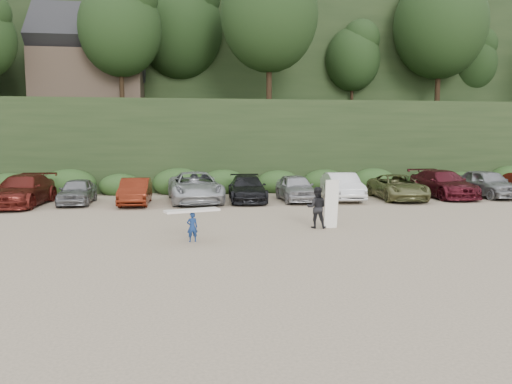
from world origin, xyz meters
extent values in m
plane|color=tan|center=(0.00, 0.00, 0.00)|extent=(120.00, 120.00, 0.00)
cube|color=black|center=(0.00, 22.00, 3.00)|extent=(80.00, 14.00, 6.00)
cube|color=black|center=(0.00, 40.00, 8.00)|extent=(90.00, 30.00, 16.00)
ellipsoid|color=black|center=(0.00, 22.00, 11.00)|extent=(66.00, 12.00, 10.00)
cube|color=#2B491E|center=(-0.55, 14.50, 0.60)|extent=(46.20, 2.00, 1.20)
cube|color=brown|center=(-12.00, 24.00, 8.00)|extent=(8.00, 6.00, 4.00)
imported|color=#5C1A15|center=(-13.17, 9.94, 0.80)|extent=(2.56, 5.64, 1.60)
imported|color=slate|center=(-10.51, 10.25, 0.69)|extent=(1.65, 4.05, 1.37)
imported|color=#611D0E|center=(-7.43, 9.62, 0.69)|extent=(1.50, 4.22, 1.39)
imported|color=#AEB1B5|center=(-4.27, 10.19, 0.82)|extent=(3.15, 6.11, 1.65)
imported|color=black|center=(-1.41, 10.13, 0.71)|extent=(2.22, 4.97, 1.42)
imported|color=#9F9FA3|center=(1.29, 9.88, 0.74)|extent=(1.77, 4.37, 1.49)
imported|color=white|center=(4.01, 9.98, 0.76)|extent=(1.88, 4.73, 1.53)
imported|color=#63663B|center=(7.21, 9.69, 0.71)|extent=(2.70, 5.25, 1.42)
imported|color=#4C111B|center=(10.30, 10.31, 0.80)|extent=(2.37, 5.55, 1.59)
imported|color=gray|center=(12.97, 10.09, 0.82)|extent=(2.20, 4.91, 1.64)
imported|color=navy|center=(-4.60, -0.36, 0.51)|extent=(0.41, 0.30, 1.02)
cube|color=white|center=(-4.60, -0.36, 1.08)|extent=(1.93, 1.05, 0.07)
imported|color=black|center=(0.27, 1.58, 0.81)|extent=(0.92, 0.81, 1.62)
cube|color=white|center=(0.81, 1.42, 0.96)|extent=(0.55, 0.31, 1.91)
camera|label=1|loc=(-4.81, -17.20, 3.54)|focal=35.00mm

